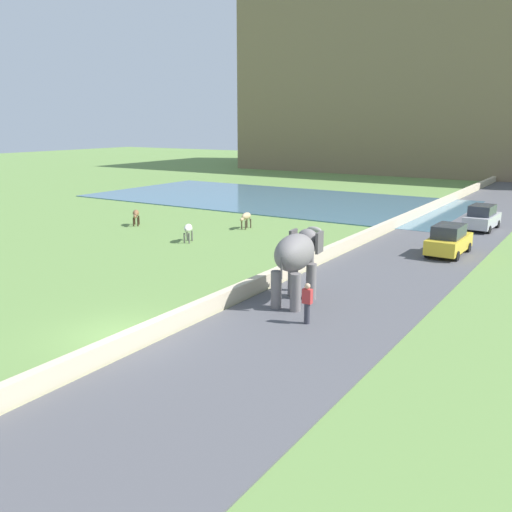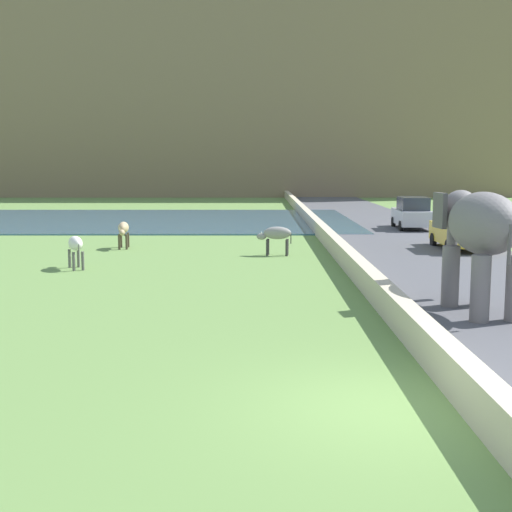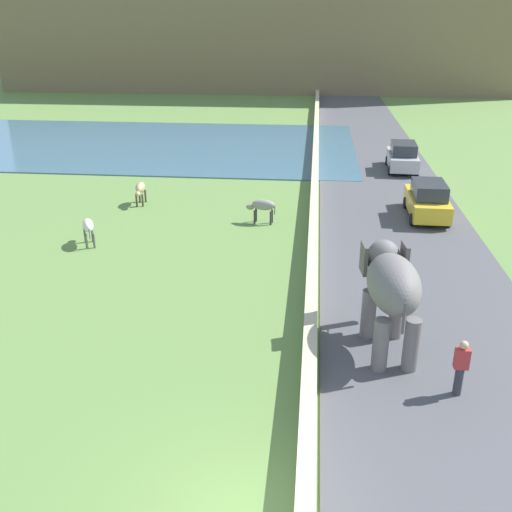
# 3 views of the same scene
# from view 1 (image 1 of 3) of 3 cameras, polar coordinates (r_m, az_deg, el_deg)

# --- Properties ---
(ground_plane) EXTENTS (220.00, 220.00, 0.00)m
(ground_plane) POSITION_cam_1_polar(r_m,az_deg,el_deg) (20.78, -13.33, -7.89)
(ground_plane) COLOR #608442
(road_surface) EXTENTS (7.00, 120.00, 0.06)m
(road_surface) POSITION_cam_1_polar(r_m,az_deg,el_deg) (35.32, 16.85, 0.79)
(road_surface) COLOR #4C4C51
(road_surface) RESTS_ON ground
(barrier_wall) EXTENTS (0.40, 110.00, 0.71)m
(barrier_wall) POSITION_cam_1_polar(r_m,az_deg,el_deg) (34.60, 9.91, 1.47)
(barrier_wall) COLOR beige
(barrier_wall) RESTS_ON ground
(lake) EXTENTS (36.00, 18.00, 0.08)m
(lake) POSITION_cam_1_polar(r_m,az_deg,el_deg) (55.41, 1.75, 5.82)
(lake) COLOR #426B84
(lake) RESTS_ON ground
(hill_distant) EXTENTS (64.00, 28.00, 25.99)m
(hill_distant) POSITION_cam_1_polar(r_m,az_deg,el_deg) (92.48, 20.79, 16.11)
(hill_distant) COLOR #7F6B4C
(hill_distant) RESTS_ON ground
(elephant) EXTENTS (1.69, 3.54, 2.99)m
(elephant) POSITION_cam_1_polar(r_m,az_deg,el_deg) (23.26, 4.14, 0.00)
(elephant) COLOR slate
(elephant) RESTS_ON ground
(person_beside_elephant) EXTENTS (0.36, 0.22, 1.63)m
(person_beside_elephant) POSITION_cam_1_polar(r_m,az_deg,el_deg) (21.07, 5.21, -4.75)
(person_beside_elephant) COLOR #33333D
(person_beside_elephant) RESTS_ON ground
(car_silver) EXTENTS (1.93, 4.07, 1.80)m
(car_silver) POSITION_cam_1_polar(r_m,az_deg,el_deg) (42.37, 21.94, 3.63)
(car_silver) COLOR #B7B7BC
(car_silver) RESTS_ON ground
(car_yellow) EXTENTS (1.85, 4.03, 1.80)m
(car_yellow) POSITION_cam_1_polar(r_m,az_deg,el_deg) (33.64, 18.96, 1.53)
(car_yellow) COLOR gold
(car_yellow) RESTS_ON ground
(cow_grey) EXTENTS (1.42, 0.58, 1.15)m
(cow_grey) POSITION_cam_1_polar(r_m,az_deg,el_deg) (34.85, 5.85, 2.49)
(cow_grey) COLOR gray
(cow_grey) RESTS_ON ground
(cow_brown) EXTENTS (1.12, 1.29, 1.15)m
(cow_brown) POSITION_cam_1_polar(r_m,az_deg,el_deg) (42.10, -12.09, 4.17)
(cow_brown) COLOR brown
(cow_brown) RESTS_ON ground
(cow_white) EXTENTS (0.89, 1.40, 1.15)m
(cow_white) POSITION_cam_1_polar(r_m,az_deg,el_deg) (35.77, -6.89, 2.75)
(cow_white) COLOR silver
(cow_white) RESTS_ON ground
(cow_tan) EXTENTS (0.53, 1.41, 1.15)m
(cow_tan) POSITION_cam_1_polar(r_m,az_deg,el_deg) (39.94, -1.04, 3.97)
(cow_tan) COLOR tan
(cow_tan) RESTS_ON ground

